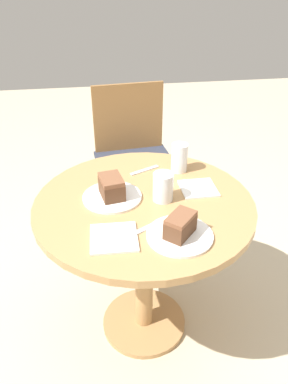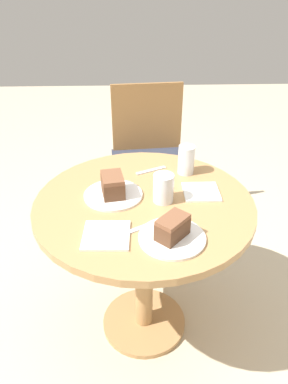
# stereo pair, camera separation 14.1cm
# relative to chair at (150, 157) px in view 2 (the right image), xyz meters

# --- Properties ---
(ground_plane) EXTENTS (8.00, 8.00, 0.00)m
(ground_plane) POSITION_rel_chair_xyz_m (-0.06, -0.82, -0.48)
(ground_plane) COLOR beige
(table) EXTENTS (0.85, 0.85, 0.71)m
(table) POSITION_rel_chair_xyz_m (-0.06, -0.82, 0.07)
(table) COLOR tan
(table) RESTS_ON ground_plane
(chair) EXTENTS (0.49, 0.46, 0.89)m
(chair) POSITION_rel_chair_xyz_m (0.00, 0.00, 0.00)
(chair) COLOR olive
(chair) RESTS_ON ground_plane
(plate_near) EXTENTS (0.22, 0.22, 0.01)m
(plate_near) POSITION_rel_chair_xyz_m (0.02, -1.06, 0.23)
(plate_near) COLOR white
(plate_near) RESTS_ON table
(plate_far) EXTENTS (0.23, 0.23, 0.01)m
(plate_far) POSITION_rel_chair_xyz_m (-0.18, -0.79, 0.23)
(plate_far) COLOR white
(plate_far) RESTS_ON table
(cake_slice_near) EXTENTS (0.13, 0.13, 0.08)m
(cake_slice_near) POSITION_rel_chair_xyz_m (0.02, -1.06, 0.27)
(cake_slice_near) COLOR brown
(cake_slice_near) RESTS_ON plate_near
(cake_slice_far) EXTENTS (0.10, 0.13, 0.08)m
(cake_slice_far) POSITION_rel_chair_xyz_m (-0.18, -0.79, 0.28)
(cake_slice_far) COLOR brown
(cake_slice_far) RESTS_ON plate_far
(glass_lemonade) EXTENTS (0.08, 0.08, 0.11)m
(glass_lemonade) POSITION_rel_chair_xyz_m (0.01, -0.82, 0.27)
(glass_lemonade) COLOR beige
(glass_lemonade) RESTS_ON table
(glass_water) EXTENTS (0.07, 0.07, 0.12)m
(glass_water) POSITION_rel_chair_xyz_m (0.12, -0.61, 0.28)
(glass_water) COLOR silver
(glass_water) RESTS_ON table
(napkin_stack) EXTENTS (0.16, 0.16, 0.01)m
(napkin_stack) POSITION_rel_chair_xyz_m (-0.20, -1.04, 0.23)
(napkin_stack) COLOR white
(napkin_stack) RESTS_ON table
(fork) EXTENTS (0.15, 0.09, 0.00)m
(fork) POSITION_rel_chair_xyz_m (-0.11, -1.01, 0.23)
(fork) COLOR silver
(fork) RESTS_ON table
(spoon) EXTENTS (0.14, 0.08, 0.00)m
(spoon) POSITION_rel_chair_xyz_m (-0.02, -0.59, 0.23)
(spoon) COLOR silver
(spoon) RESTS_ON table
(napkin_side) EXTENTS (0.14, 0.14, 0.01)m
(napkin_side) POSITION_rel_chair_xyz_m (0.17, -0.77, 0.23)
(napkin_side) COLOR white
(napkin_side) RESTS_ON table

